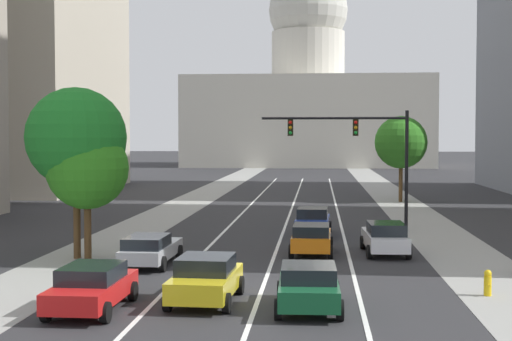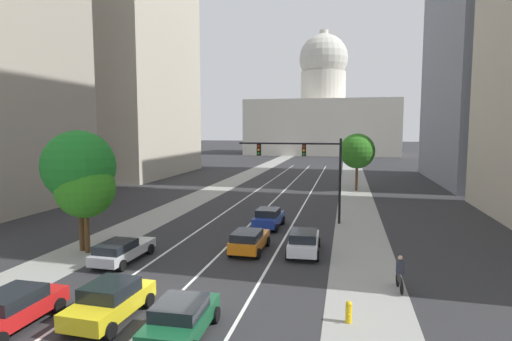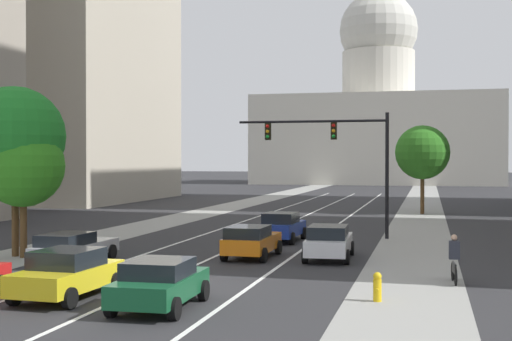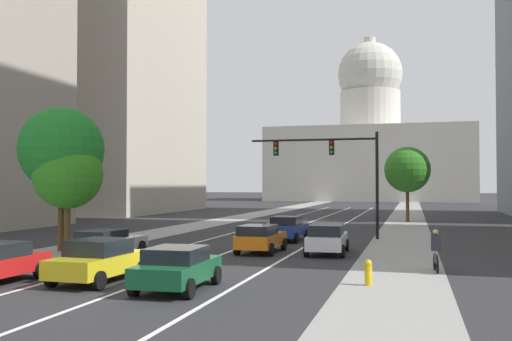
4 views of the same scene
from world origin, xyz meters
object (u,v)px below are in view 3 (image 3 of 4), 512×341
Objects in this scene: car_blue at (282,227)px; car_orange at (251,241)px; fire_hydrant at (377,287)px; street_tree_near_left at (15,136)px; car_silver at (73,247)px; cyclist at (454,259)px; traffic_signal_mast at (339,147)px; capitol_building at (378,122)px; street_tree_near_right at (422,152)px; car_white at (329,241)px; car_green at (160,283)px; street_tree_mid_left at (23,166)px; car_yellow at (67,273)px.

car_orange is at bearing -177.65° from car_blue.
street_tree_near_left reaches higher than fire_hydrant.
car_silver is 6.14m from street_tree_near_left.
street_tree_near_left is (-18.93, 2.53, 4.55)m from cyclist.
traffic_signal_mast is at bearing -35.43° from car_silver.
capitol_building is 5.73× the size of street_tree_near_left.
car_white is at bearing -97.65° from street_tree_near_right.
street_tree_near_left reaches higher than car_white.
street_tree_near_right is at bearing -11.71° from car_green.
car_blue is 0.70× the size of street_tree_mid_left.
street_tree_near_left is at bearing 97.41° from car_white.
car_blue is 12.19m from car_silver.
car_blue is (-3.39, 6.24, 0.01)m from car_white.
car_white is 11.84m from car_green.
street_tree_near_right is (13.89, 31.61, 4.23)m from car_silver.
capitol_building is at bearing 93.93° from fire_hydrant.
car_white is at bearing -82.27° from car_orange.
cyclist is 0.22× the size of street_tree_near_left.
traffic_signal_mast is (4.43, -95.57, -6.55)m from capitol_building.
fire_hydrant is (6.10, -15.04, -0.33)m from car_blue.
capitol_building is 107.32m from street_tree_near_left.
car_green reaches higher than car_silver.
cyclist is (10.18, -109.31, -10.75)m from capitol_building.
street_tree_mid_left is at bearing -137.62° from traffic_signal_mast.
car_orange is 10.39m from fire_hydrant.
car_green is at bearing -97.71° from traffic_signal_mast.
cyclist is (5.10, -4.90, 0.06)m from car_white.
car_white is at bearing 11.35° from street_tree_mid_left.
fire_hydrant is at bearing -79.22° from traffic_signal_mast.
capitol_building is 95.90m from traffic_signal_mast.
capitol_building is 115.50m from car_yellow.
traffic_signal_mast is at bearing -14.96° from car_yellow.
car_white is (5.08, -104.41, -10.82)m from capitol_building.
street_tree_near_right is (-1.37, 32.61, 4.10)m from cyclist.
traffic_signal_mast reaches higher than car_yellow.
car_blue is at bearing 33.29° from cyclist.
cyclist is at bearing -54.19° from car_green.
car_blue is 2.41× the size of cyclist.
street_tree_near_left is (-3.67, 1.52, 4.68)m from car_silver.
capitol_building is at bearing 92.65° from traffic_signal_mast.
car_blue is 16.24m from fire_hydrant.
street_tree_near_right reaches higher than traffic_signal_mast.
traffic_signal_mast is 1.19× the size of street_tree_near_right.
street_tree_near_left reaches higher than car_silver.
fire_hydrant is (7.79, -113.21, -11.14)m from capitol_building.
capitol_building reaches higher than street_tree_near_right.
street_tree_near_left reaches higher than traffic_signal_mast.
car_white is at bearing -67.70° from car_silver.
cyclist is at bearing -67.28° from traffic_signal_mast.
car_silver is 2.73× the size of cyclist.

